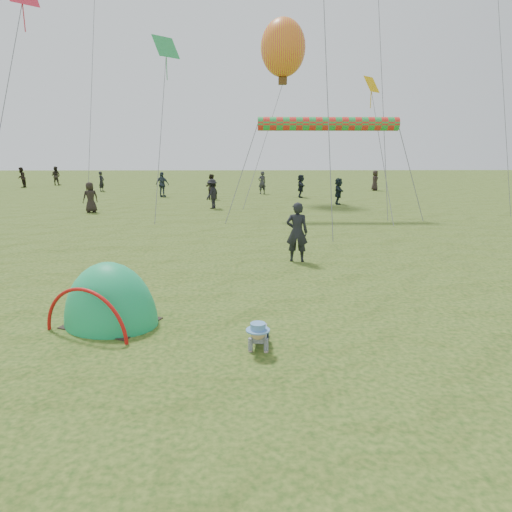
{
  "coord_description": "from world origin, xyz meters",
  "views": [
    {
      "loc": [
        0.53,
        -6.82,
        3.21
      ],
      "look_at": [
        0.71,
        2.71,
        1.0
      ],
      "focal_mm": 32.0,
      "sensor_mm": 36.0,
      "label": 1
    }
  ],
  "objects_px": {
    "crawling_toddler": "(259,333)",
    "standing_adult": "(297,232)",
    "balloon_kite": "(283,51)",
    "popup_tent": "(112,323)"
  },
  "relations": [
    {
      "from": "standing_adult",
      "to": "balloon_kite",
      "type": "bearing_deg",
      "value": -84.21
    },
    {
      "from": "popup_tent",
      "to": "balloon_kite",
      "type": "height_order",
      "value": "balloon_kite"
    },
    {
      "from": "popup_tent",
      "to": "balloon_kite",
      "type": "xyz_separation_m",
      "value": [
        4.85,
        22.16,
        9.21
      ]
    },
    {
      "from": "popup_tent",
      "to": "balloon_kite",
      "type": "distance_m",
      "value": 24.49
    },
    {
      "from": "standing_adult",
      "to": "balloon_kite",
      "type": "height_order",
      "value": "balloon_kite"
    },
    {
      "from": "balloon_kite",
      "to": "standing_adult",
      "type": "bearing_deg",
      "value": -92.68
    },
    {
      "from": "crawling_toddler",
      "to": "standing_adult",
      "type": "bearing_deg",
      "value": 84.4
    },
    {
      "from": "popup_tent",
      "to": "balloon_kite",
      "type": "bearing_deg",
      "value": 100.91
    },
    {
      "from": "popup_tent",
      "to": "balloon_kite",
      "type": "relative_size",
      "value": 0.61
    },
    {
      "from": "crawling_toddler",
      "to": "popup_tent",
      "type": "height_order",
      "value": "popup_tent"
    }
  ]
}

